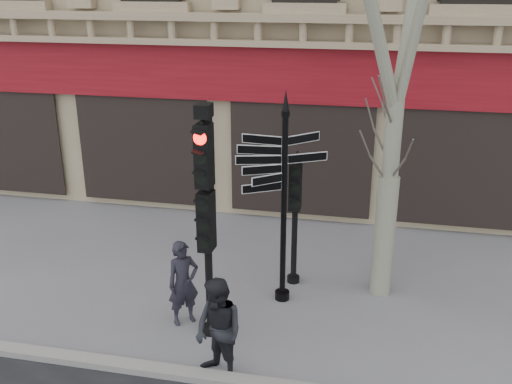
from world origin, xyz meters
TOP-DOWN VIEW (x-y plane):
  - ground at (0.00, 0.00)m, footprint 80.00×80.00m
  - kerb at (0.00, -1.40)m, footprint 80.00×0.25m
  - fingerpost at (0.19, 1.14)m, footprint 2.09×2.09m
  - traffic_signal_main at (-0.82, -0.20)m, footprint 0.45×0.33m
  - traffic_signal_secondary at (0.30, 1.82)m, footprint 0.44×0.33m
  - pedestrian_a at (-1.36, 0.04)m, footprint 0.66×0.64m
  - pedestrian_b at (-0.36, -1.30)m, footprint 1.01×0.97m

SIDE VIEW (x-z plane):
  - ground at x=0.00m, z-range 0.00..0.00m
  - kerb at x=0.00m, z-range 0.00..0.12m
  - pedestrian_a at x=-1.36m, z-range 0.00..1.53m
  - pedestrian_b at x=-0.36m, z-range 0.00..1.65m
  - traffic_signal_secondary at x=0.30m, z-range 0.50..3.06m
  - traffic_signal_main at x=-0.82m, z-range 0.52..4.45m
  - fingerpost at x=0.19m, z-range 0.68..4.62m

